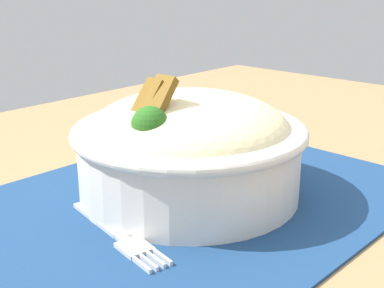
% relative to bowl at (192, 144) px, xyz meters
% --- Properties ---
extents(table, '(1.29, 0.87, 0.75)m').
position_rel_bowl_xyz_m(table, '(0.00, -0.00, -0.11)').
color(table, '#99754C').
rests_on(table, ground_plane).
extents(placemat, '(0.46, 0.33, 0.00)m').
position_rel_bowl_xyz_m(placemat, '(0.02, 0.01, -0.05)').
color(placemat, navy).
rests_on(placemat, table).
extents(bowl, '(0.22, 0.22, 0.12)m').
position_rel_bowl_xyz_m(bowl, '(0.00, 0.00, 0.00)').
color(bowl, silver).
rests_on(bowl, placemat).
extents(fork, '(0.04, 0.14, 0.00)m').
position_rel_bowl_xyz_m(fork, '(0.11, 0.02, -0.05)').
color(fork, silver).
rests_on(fork, placemat).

